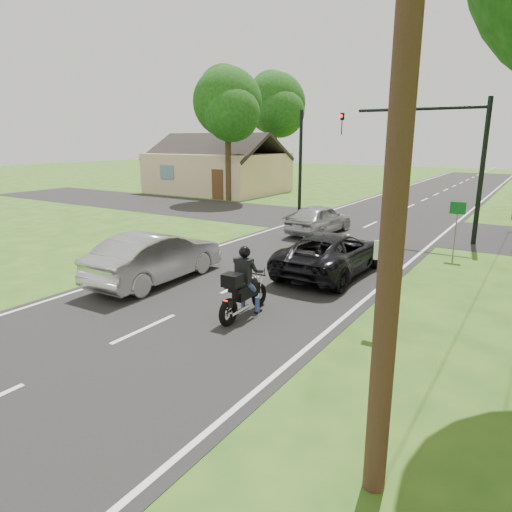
# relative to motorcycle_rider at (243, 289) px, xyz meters

# --- Properties ---
(ground) EXTENTS (140.00, 140.00, 0.00)m
(ground) POSITION_rel_motorcycle_rider_xyz_m (-1.51, -1.93, -0.72)
(ground) COLOR #295518
(ground) RESTS_ON ground
(road) EXTENTS (8.00, 100.00, 0.01)m
(road) POSITION_rel_motorcycle_rider_xyz_m (-1.51, 8.07, -0.71)
(road) COLOR black
(road) RESTS_ON ground
(cross_road) EXTENTS (60.00, 7.00, 0.01)m
(cross_road) POSITION_rel_motorcycle_rider_xyz_m (-1.51, 14.07, -0.72)
(cross_road) COLOR black
(cross_road) RESTS_ON ground
(motorcycle_rider) EXTENTS (0.60, 2.13, 1.83)m
(motorcycle_rider) POSITION_rel_motorcycle_rider_xyz_m (0.00, 0.00, 0.00)
(motorcycle_rider) COLOR black
(motorcycle_rider) RESTS_ON ground
(dark_suv) EXTENTS (2.35, 5.01, 1.39)m
(dark_suv) POSITION_rel_motorcycle_rider_xyz_m (0.36, 4.69, -0.01)
(dark_suv) COLOR black
(dark_suv) RESTS_ON road
(silver_sedan) EXTENTS (1.80, 4.79, 1.56)m
(silver_sedan) POSITION_rel_motorcycle_rider_xyz_m (-3.94, 0.97, 0.07)
(silver_sedan) COLOR #ABACB0
(silver_sedan) RESTS_ON road
(silver_suv) EXTENTS (1.99, 4.23, 1.40)m
(silver_suv) POSITION_rel_motorcycle_rider_xyz_m (-2.82, 10.54, -0.01)
(silver_suv) COLOR #A5A7AD
(silver_suv) RESTS_ON road
(traffic_signal) EXTENTS (6.38, 0.44, 6.00)m
(traffic_signal) POSITION_rel_motorcycle_rider_xyz_m (1.83, 12.07, 3.42)
(traffic_signal) COLOR black
(traffic_signal) RESTS_ON ground
(signal_pole_far) EXTENTS (0.20, 0.20, 6.00)m
(signal_pole_far) POSITION_rel_motorcycle_rider_xyz_m (-6.71, 16.07, 2.28)
(signal_pole_far) COLOR black
(signal_pole_far) RESTS_ON ground
(utility_pole_near) EXTENTS (1.60, 0.28, 10.00)m
(utility_pole_near) POSITION_rel_motorcycle_rider_xyz_m (4.69, -3.93, 4.36)
(utility_pole_near) COLOR #4B2F22
(utility_pole_near) RESTS_ON ground
(sign_white) EXTENTS (0.55, 0.07, 2.12)m
(sign_white) POSITION_rel_motorcycle_rider_xyz_m (3.19, 1.05, 0.88)
(sign_white) COLOR slate
(sign_white) RESTS_ON ground
(sign_green) EXTENTS (0.55, 0.07, 2.12)m
(sign_green) POSITION_rel_motorcycle_rider_xyz_m (3.39, 9.05, 0.88)
(sign_green) COLOR slate
(sign_green) RESTS_ON ground
(tree_left_near) EXTENTS (5.12, 4.96, 9.22)m
(tree_left_near) POSITION_rel_motorcycle_rider_xyz_m (-13.24, 17.85, 5.81)
(tree_left_near) COLOR #332316
(tree_left_near) RESTS_ON ground
(tree_left_far) EXTENTS (5.76, 5.58, 10.14)m
(tree_left_far) POSITION_rel_motorcycle_rider_xyz_m (-15.20, 27.83, 6.41)
(tree_left_far) COLOR #332316
(tree_left_far) RESTS_ON ground
(house) EXTENTS (10.20, 8.00, 4.84)m
(house) POSITION_rel_motorcycle_rider_xyz_m (-17.51, 22.07, 1.05)
(house) COLOR tan
(house) RESTS_ON ground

